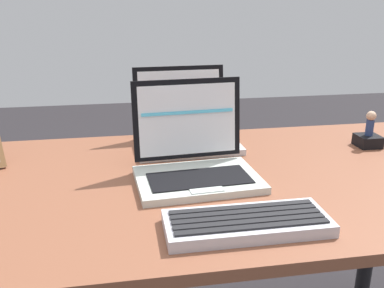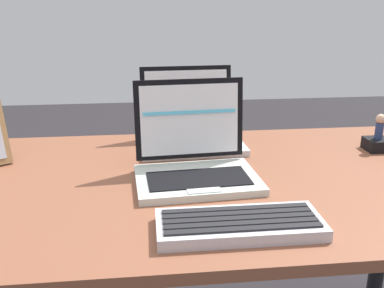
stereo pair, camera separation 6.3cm
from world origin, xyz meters
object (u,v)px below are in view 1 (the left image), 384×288
laptop_rear (185,130)px  figurine_stand (368,141)px  laptop_front (195,160)px  figurine (370,122)px  external_keyboard (247,223)px

laptop_rear → figurine_stand: laptop_rear is taller
laptop_front → figurine: 0.61m
laptop_rear → external_keyboard: bearing=-85.6°
laptop_front → figurine: laptop_front is taller
laptop_front → figurine_stand: size_ratio=4.57×
laptop_front → external_keyboard: laptop_front is taller
laptop_rear → figurine_stand: bearing=-12.2°
figurine_stand → figurine: bearing=0.0°
laptop_rear → figurine_stand: size_ratio=4.63×
external_keyboard → figurine_stand: (0.53, 0.43, 0.00)m
laptop_front → external_keyboard: 0.29m
laptop_front → figurine_stand: (0.59, 0.15, -0.03)m
figurine_stand → laptop_front: bearing=-165.3°
laptop_front → laptop_rear: (0.02, 0.28, -0.00)m
laptop_front → figurine: size_ratio=4.10×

